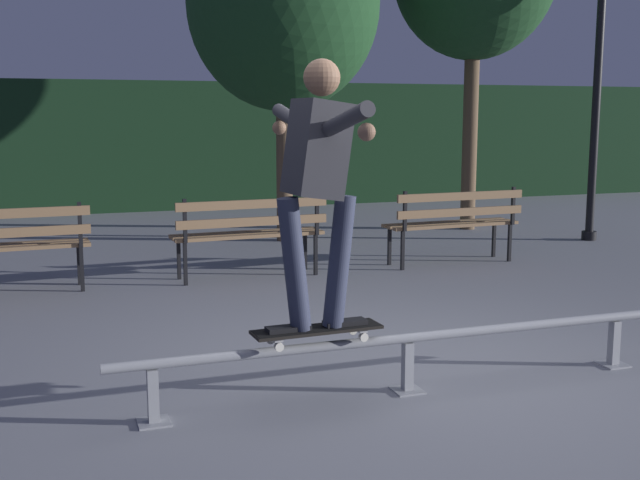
{
  "coord_description": "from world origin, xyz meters",
  "views": [
    {
      "loc": [
        -2.05,
        -4.5,
        1.71
      ],
      "look_at": [
        -0.3,
        0.53,
        0.85
      ],
      "focal_mm": 43.98,
      "sensor_mm": 36.0,
      "label": 1
    }
  ],
  "objects_px": {
    "tree_behind_benches": "(283,5)",
    "lamp_post_right": "(599,55)",
    "park_bench_left_center": "(250,228)",
    "skateboarder": "(317,172)",
    "park_bench_right_center": "(455,218)",
    "park_bench_leftmost": "(2,240)",
    "grind_rail": "(408,347)",
    "skateboard": "(317,330)"
  },
  "relations": [
    {
      "from": "tree_behind_benches",
      "to": "lamp_post_right",
      "type": "bearing_deg",
      "value": -18.67
    },
    {
      "from": "park_bench_left_center",
      "to": "lamp_post_right",
      "type": "height_order",
      "value": "lamp_post_right"
    },
    {
      "from": "skateboarder",
      "to": "tree_behind_benches",
      "type": "relative_size",
      "value": 0.34
    },
    {
      "from": "park_bench_right_center",
      "to": "lamp_post_right",
      "type": "xyz_separation_m",
      "value": [
        2.62,
        0.97,
        1.94
      ]
    },
    {
      "from": "skateboarder",
      "to": "park_bench_right_center",
      "type": "height_order",
      "value": "skateboarder"
    },
    {
      "from": "park_bench_leftmost",
      "to": "skateboarder",
      "type": "bearing_deg",
      "value": -62.34
    },
    {
      "from": "grind_rail",
      "to": "skateboard",
      "type": "relative_size",
      "value": 4.65
    },
    {
      "from": "grind_rail",
      "to": "tree_behind_benches",
      "type": "distance_m",
      "value": 6.64
    },
    {
      "from": "park_bench_left_center",
      "to": "tree_behind_benches",
      "type": "bearing_deg",
      "value": 65.16
    },
    {
      "from": "grind_rail",
      "to": "lamp_post_right",
      "type": "height_order",
      "value": "lamp_post_right"
    },
    {
      "from": "park_bench_right_center",
      "to": "lamp_post_right",
      "type": "relative_size",
      "value": 0.41
    },
    {
      "from": "skateboarder",
      "to": "lamp_post_right",
      "type": "bearing_deg",
      "value": 39.7
    },
    {
      "from": "grind_rail",
      "to": "skateboard",
      "type": "bearing_deg",
      "value": -180.0
    },
    {
      "from": "park_bench_leftmost",
      "to": "skateboard",
      "type": "bearing_deg",
      "value": -62.38
    },
    {
      "from": "tree_behind_benches",
      "to": "lamp_post_right",
      "type": "distance_m",
      "value": 4.23
    },
    {
      "from": "grind_rail",
      "to": "park_bench_left_center",
      "type": "relative_size",
      "value": 2.27
    },
    {
      "from": "skateboard",
      "to": "tree_behind_benches",
      "type": "relative_size",
      "value": 0.17
    },
    {
      "from": "skateboard",
      "to": "park_bench_leftmost",
      "type": "xyz_separation_m",
      "value": [
        -1.9,
        3.62,
        0.09
      ]
    },
    {
      "from": "skateboarder",
      "to": "park_bench_left_center",
      "type": "bearing_deg",
      "value": 82.09
    },
    {
      "from": "park_bench_left_center",
      "to": "skateboard",
      "type": "bearing_deg",
      "value": -97.95
    },
    {
      "from": "park_bench_left_center",
      "to": "lamp_post_right",
      "type": "relative_size",
      "value": 0.41
    },
    {
      "from": "grind_rail",
      "to": "park_bench_leftmost",
      "type": "xyz_separation_m",
      "value": [
        -2.49,
        3.62,
        0.25
      ]
    },
    {
      "from": "skateboard",
      "to": "park_bench_right_center",
      "type": "xyz_separation_m",
      "value": [
        2.91,
        3.62,
        0.09
      ]
    },
    {
      "from": "park_bench_leftmost",
      "to": "lamp_post_right",
      "type": "relative_size",
      "value": 0.41
    },
    {
      "from": "skateboard",
      "to": "park_bench_leftmost",
      "type": "relative_size",
      "value": 0.49
    },
    {
      "from": "tree_behind_benches",
      "to": "lamp_post_right",
      "type": "xyz_separation_m",
      "value": [
        3.96,
        -1.34,
        -0.64
      ]
    },
    {
      "from": "skateboarder",
      "to": "park_bench_leftmost",
      "type": "bearing_deg",
      "value": 117.66
    },
    {
      "from": "park_bench_right_center",
      "to": "skateboard",
      "type": "bearing_deg",
      "value": -128.75
    },
    {
      "from": "park_bench_leftmost",
      "to": "tree_behind_benches",
      "type": "relative_size",
      "value": 0.36
    },
    {
      "from": "grind_rail",
      "to": "skateboarder",
      "type": "distance_m",
      "value": 1.25
    },
    {
      "from": "park_bench_leftmost",
      "to": "park_bench_right_center",
      "type": "distance_m",
      "value": 4.8
    },
    {
      "from": "grind_rail",
      "to": "park_bench_left_center",
      "type": "height_order",
      "value": "park_bench_left_center"
    },
    {
      "from": "park_bench_left_center",
      "to": "skateboarder",
      "type": "bearing_deg",
      "value": -97.91
    },
    {
      "from": "skateboarder",
      "to": "park_bench_right_center",
      "type": "distance_m",
      "value": 4.72
    },
    {
      "from": "skateboarder",
      "to": "skateboard",
      "type": "bearing_deg",
      "value": -177.38
    },
    {
      "from": "park_bench_left_center",
      "to": "grind_rail",
      "type": "bearing_deg",
      "value": -88.61
    },
    {
      "from": "park_bench_leftmost",
      "to": "park_bench_right_center",
      "type": "relative_size",
      "value": 1.0
    },
    {
      "from": "grind_rail",
      "to": "skateboarder",
      "type": "relative_size",
      "value": 2.35
    },
    {
      "from": "skateboarder",
      "to": "lamp_post_right",
      "type": "relative_size",
      "value": 0.4
    },
    {
      "from": "grind_rail",
      "to": "skateboarder",
      "type": "bearing_deg",
      "value": 179.99
    },
    {
      "from": "grind_rail",
      "to": "skateboarder",
      "type": "xyz_separation_m",
      "value": [
        -0.59,
        0.0,
        1.1
      ]
    },
    {
      "from": "skateboard",
      "to": "tree_behind_benches",
      "type": "xyz_separation_m",
      "value": [
        1.57,
        5.93,
        2.67
      ]
    }
  ]
}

